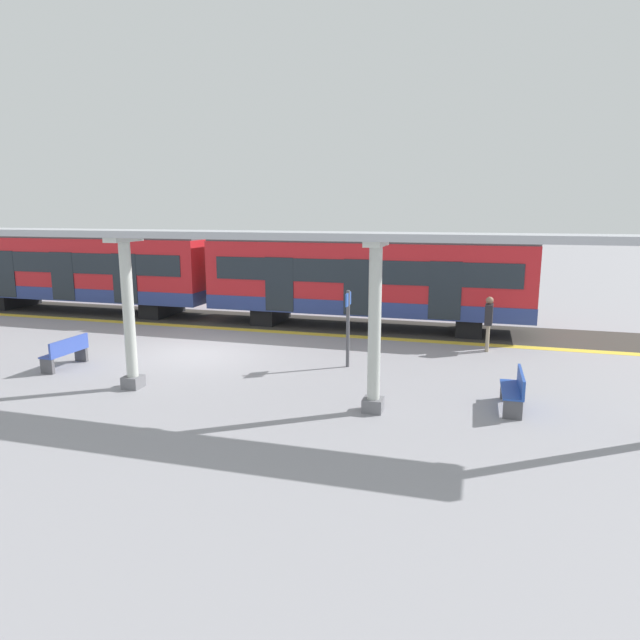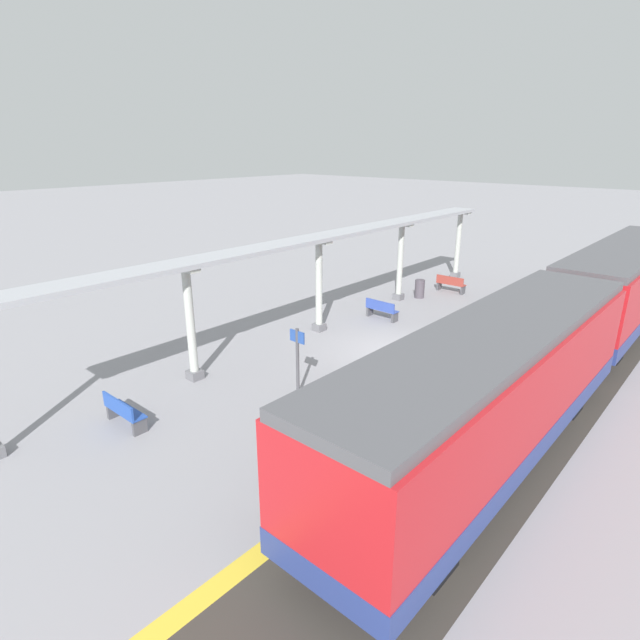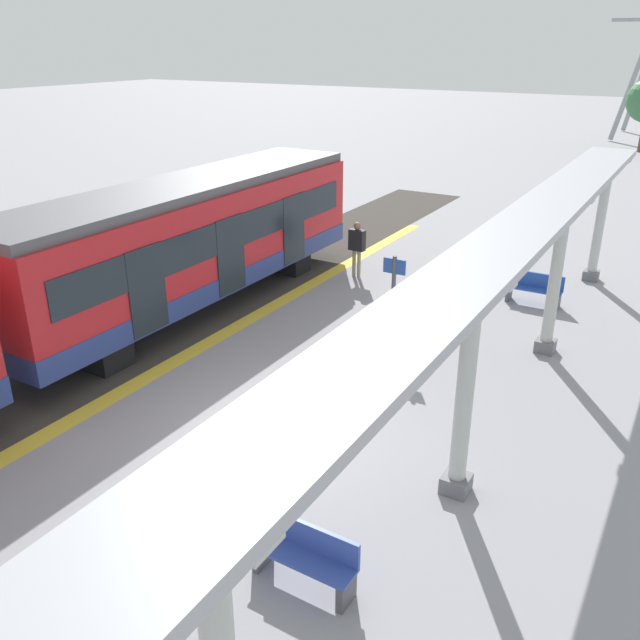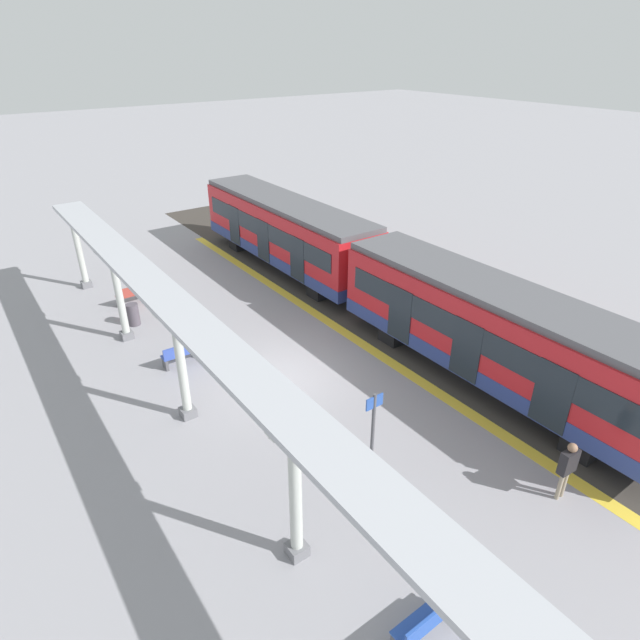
% 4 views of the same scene
% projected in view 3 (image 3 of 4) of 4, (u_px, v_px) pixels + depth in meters
% --- Properties ---
extents(ground_plane, '(176.00, 176.00, 0.00)m').
position_uv_depth(ground_plane, '(277.00, 433.00, 12.39)').
color(ground_plane, gray).
extents(tactile_edge_strip, '(0.44, 30.57, 0.01)m').
position_uv_depth(tactile_edge_strip, '(134.00, 385.00, 14.13)').
color(tactile_edge_strip, gold).
rests_on(tactile_edge_strip, ground).
extents(trackbed, '(3.20, 42.57, 0.01)m').
position_uv_depth(trackbed, '(76.00, 365.00, 14.99)').
color(trackbed, '#38332D').
rests_on(trackbed, ground).
extents(train_far_carriage, '(2.65, 12.07, 3.48)m').
position_uv_depth(train_far_carriage, '(192.00, 243.00, 17.58)').
color(train_far_carriage, red).
rests_on(train_far_carriage, ground).
extents(canopy_pillar_third, '(1.10, 0.44, 3.77)m').
position_uv_depth(canopy_pillar_third, '(465.00, 389.00, 10.06)').
color(canopy_pillar_third, slate).
rests_on(canopy_pillar_third, ground).
extents(canopy_pillar_fourth, '(1.10, 0.44, 3.77)m').
position_uv_depth(canopy_pillar_fourth, '(556.00, 275.00, 14.90)').
color(canopy_pillar_fourth, slate).
rests_on(canopy_pillar_fourth, ground).
extents(canopy_pillar_fifth, '(1.10, 0.44, 3.77)m').
position_uv_depth(canopy_pillar_fifth, '(600.00, 219.00, 19.56)').
color(canopy_pillar_fifth, slate).
rests_on(canopy_pillar_fifth, ground).
extents(canopy_beam, '(1.20, 24.72, 0.16)m').
position_uv_depth(canopy_beam, '(478.00, 268.00, 9.34)').
color(canopy_beam, '#A8AAB2').
rests_on(canopy_beam, canopy_pillar_nearest).
extents(bench_mid_platform, '(1.51, 0.46, 0.86)m').
position_uv_depth(bench_mid_platform, '(306.00, 555.00, 8.86)').
color(bench_mid_platform, '#324AA4').
rests_on(bench_mid_platform, ground).
extents(bench_far_end, '(1.51, 0.46, 0.86)m').
position_uv_depth(bench_far_end, '(535.00, 288.00, 18.35)').
color(bench_far_end, '#254BA9').
rests_on(bench_far_end, ground).
extents(platform_info_sign, '(0.56, 0.10, 2.20)m').
position_uv_depth(platform_info_sign, '(393.00, 291.00, 15.62)').
color(platform_info_sign, '#4C4C51').
rests_on(platform_info_sign, ground).
extents(passenger_waiting_near_edge, '(0.52, 0.26, 1.74)m').
position_uv_depth(passenger_waiting_near_edge, '(357.00, 243.00, 20.15)').
color(passenger_waiting_near_edge, gray).
rests_on(passenger_waiting_near_edge, ground).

